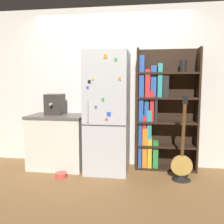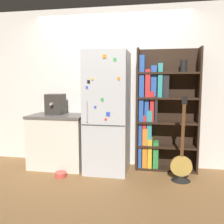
{
  "view_description": "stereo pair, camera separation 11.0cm",
  "coord_description": "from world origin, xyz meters",
  "px_view_note": "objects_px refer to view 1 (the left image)",
  "views": [
    {
      "loc": [
        0.66,
        -3.67,
        1.4
      ],
      "look_at": [
        0.06,
        0.15,
        0.93
      ],
      "focal_mm": 40.0,
      "sensor_mm": 36.0,
      "label": 1
    },
    {
      "loc": [
        0.77,
        -3.65,
        1.4
      ],
      "look_at": [
        0.06,
        0.15,
        0.93
      ],
      "focal_mm": 40.0,
      "sensor_mm": 36.0,
      "label": 2
    }
  ],
  "objects_px": {
    "guitar": "(182,168)",
    "bookshelf": "(158,112)",
    "pet_bowl": "(61,175)",
    "espresso_machine": "(55,104)",
    "refrigerator": "(108,112)"
  },
  "relations": [
    {
      "from": "bookshelf",
      "to": "guitar",
      "type": "height_order",
      "value": "bookshelf"
    },
    {
      "from": "espresso_machine",
      "to": "bookshelf",
      "type": "bearing_deg",
      "value": 4.78
    },
    {
      "from": "refrigerator",
      "to": "bookshelf",
      "type": "xyz_separation_m",
      "value": [
        0.78,
        0.22,
        -0.01
      ]
    },
    {
      "from": "guitar",
      "to": "espresso_machine",
      "type": "bearing_deg",
      "value": 170.64
    },
    {
      "from": "guitar",
      "to": "pet_bowl",
      "type": "relative_size",
      "value": 6.97
    },
    {
      "from": "refrigerator",
      "to": "guitar",
      "type": "xyz_separation_m",
      "value": [
        1.11,
        -0.25,
        -0.75
      ]
    },
    {
      "from": "guitar",
      "to": "pet_bowl",
      "type": "xyz_separation_m",
      "value": [
        -1.73,
        -0.17,
        -0.14
      ]
    },
    {
      "from": "guitar",
      "to": "pet_bowl",
      "type": "bearing_deg",
      "value": -174.4
    },
    {
      "from": "guitar",
      "to": "bookshelf",
      "type": "bearing_deg",
      "value": 125.01
    },
    {
      "from": "guitar",
      "to": "refrigerator",
      "type": "bearing_deg",
      "value": 167.39
    },
    {
      "from": "pet_bowl",
      "to": "espresso_machine",
      "type": "bearing_deg",
      "value": 118.05
    },
    {
      "from": "refrigerator",
      "to": "pet_bowl",
      "type": "height_order",
      "value": "refrigerator"
    },
    {
      "from": "bookshelf",
      "to": "pet_bowl",
      "type": "bearing_deg",
      "value": -155.53
    },
    {
      "from": "refrigerator",
      "to": "bookshelf",
      "type": "bearing_deg",
      "value": 15.81
    },
    {
      "from": "refrigerator",
      "to": "bookshelf",
      "type": "height_order",
      "value": "bookshelf"
    }
  ]
}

